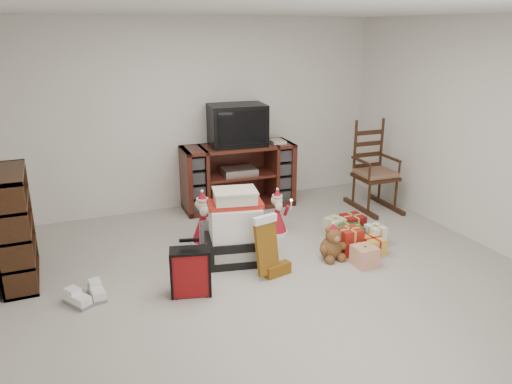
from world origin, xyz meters
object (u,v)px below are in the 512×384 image
santa_figurine (277,217)px  crt_television (237,125)px  bookshelf (15,229)px  teddy_bear (332,245)px  tv_stand (238,176)px  mrs_claus_figurine (203,224)px  sneaker_pair (87,296)px  rocking_chair (373,177)px  gift_pile (235,231)px  gift_cluster (357,237)px  red_suitcase (191,272)px

santa_figurine → crt_television: 1.45m
bookshelf → teddy_bear: bearing=-14.7°
tv_stand → santa_figurine: size_ratio=2.73×
bookshelf → mrs_claus_figurine: (1.90, 0.11, -0.29)m
teddy_bear → mrs_claus_figurine: (-1.14, 0.91, 0.08)m
tv_stand → sneaker_pair: 2.87m
rocking_chair → gift_pile: size_ratio=1.60×
crt_television → bookshelf: bearing=-150.4°
bookshelf → crt_television: size_ratio=1.39×
santa_figurine → sneaker_pair: 2.37m
tv_stand → gift_pile: (-0.64, -1.60, -0.09)m
bookshelf → gift_cluster: size_ratio=1.12×
rocking_chair → santa_figurine: 1.65m
gift_pile → gift_cluster: (1.39, -0.19, -0.23)m
mrs_claus_figurine → gift_cluster: (1.57, -0.76, -0.13)m
gift_cluster → red_suitcase: bearing=-171.5°
rocking_chair → teddy_bear: size_ratio=3.40×
bookshelf → gift_cluster: 3.55m
tv_stand → sneaker_pair: (-2.17, -1.85, -0.38)m
bookshelf → santa_figurine: size_ratio=1.96×
tv_stand → teddy_bear: bearing=-77.9°
rocking_chair → crt_television: crt_television is taller
gift_pile → tv_stand: bearing=80.0°
sneaker_pair → gift_cluster: 2.91m
rocking_chair → sneaker_pair: (-3.84, -1.11, -0.37)m
santa_figurine → mrs_claus_figurine: bearing=176.1°
rocking_chair → crt_television: (-1.67, 0.76, 0.71)m
teddy_bear → red_suitcase: bearing=-174.7°
mrs_claus_figurine → sneaker_pair: bearing=-148.9°
gift_pile → gift_cluster: bearing=3.9°
tv_stand → bookshelf: 2.95m
teddy_bear → santa_figurine: size_ratio=0.65×
gift_pile → red_suitcase: 0.80m
red_suitcase → santa_figurine: 1.67m
teddy_bear → mrs_claus_figurine: size_ratio=0.58×
bookshelf → gift_pile: size_ratio=1.42×
tv_stand → gift_cluster: tv_stand is taller
rocking_chair → mrs_claus_figurine: (-2.49, -0.29, -0.18)m
gift_pile → sneaker_pair: (-1.53, -0.25, -0.29)m
red_suitcase → santa_figurine: size_ratio=0.94×
sneaker_pair → rocking_chair: bearing=-4.8°
rocking_chair → gift_cluster: bearing=-129.5°
gift_pile → santa_figurine: size_ratio=1.38×
red_suitcase → crt_television: crt_television is taller
rocking_chair → gift_pile: (-2.31, -0.86, -0.08)m
teddy_bear → gift_cluster: 0.45m
red_suitcase → gift_cluster: size_ratio=0.54×
tv_stand → crt_television: size_ratio=1.94×
rocking_chair → red_suitcase: bearing=-153.4°
gift_pile → santa_figurine: gift_pile is taller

